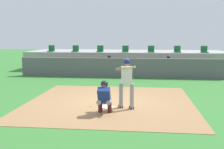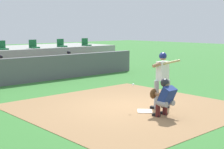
{
  "view_description": "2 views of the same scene",
  "coord_description": "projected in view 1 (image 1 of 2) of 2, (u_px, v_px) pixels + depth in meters",
  "views": [
    {
      "loc": [
        1.23,
        -10.26,
        2.59
      ],
      "look_at": [
        0.0,
        0.7,
        1.0
      ],
      "focal_mm": 43.28,
      "sensor_mm": 36.0,
      "label": 1
    },
    {
      "loc": [
        -7.32,
        -7.42,
        2.58
      ],
      "look_at": [
        0.0,
        0.7,
        1.0
      ],
      "focal_mm": 52.68,
      "sensor_mm": 36.0,
      "label": 2
    }
  ],
  "objects": [
    {
      "name": "stadium_seat_0",
      "position": [
        51.0,
        50.0,
        20.22
      ],
      "size": [
        0.46,
        0.46,
        0.48
      ],
      "color": "#196033",
      "rests_on": "stands_platform"
    },
    {
      "name": "batter_at_plate",
      "position": [
        126.0,
        80.0,
        9.49
      ],
      "size": [
        0.73,
        0.72,
        1.8
      ],
      "color": "#99999E",
      "rests_on": "ground"
    },
    {
      "name": "ground_plane",
      "position": [
        110.0,
        102.0,
        10.6
      ],
      "size": [
        80.0,
        80.0,
        0.0
      ],
      "primitive_type": "plane",
      "color": "#387A33"
    },
    {
      "name": "stadium_seat_1",
      "position": [
        75.0,
        50.0,
        20.01
      ],
      "size": [
        0.46,
        0.46,
        0.48
      ],
      "color": "#196033",
      "rests_on": "stands_platform"
    },
    {
      "name": "dugout_player_1",
      "position": [
        168.0,
        66.0,
        17.4
      ],
      "size": [
        0.49,
        0.7,
        1.3
      ],
      "color": "#939399",
      "rests_on": "ground"
    },
    {
      "name": "stadium_seat_3",
      "position": [
        125.0,
        50.0,
        19.6
      ],
      "size": [
        0.46,
        0.46,
        0.48
      ],
      "color": "#196033",
      "rests_on": "stands_platform"
    },
    {
      "name": "stadium_seat_4",
      "position": [
        151.0,
        50.0,
        19.4
      ],
      "size": [
        0.46,
        0.46,
        0.48
      ],
      "color": "#196033",
      "rests_on": "stands_platform"
    },
    {
      "name": "catcher_crouched",
      "position": [
        104.0,
        96.0,
        8.99
      ],
      "size": [
        0.48,
        1.53,
        1.13
      ],
      "color": "gray",
      "rests_on": "ground"
    },
    {
      "name": "stadium_seat_5",
      "position": [
        177.0,
        51.0,
        19.19
      ],
      "size": [
        0.46,
        0.46,
        0.48
      ],
      "color": "#196033",
      "rests_on": "stands_platform"
    },
    {
      "name": "dugout_bench",
      "position": [
        123.0,
        72.0,
        17.94
      ],
      "size": [
        11.8,
        0.44,
        0.45
      ],
      "primitive_type": "cube",
      "color": "olive",
      "rests_on": "ground"
    },
    {
      "name": "dugout_wall",
      "position": [
        122.0,
        68.0,
        16.9
      ],
      "size": [
        13.0,
        0.3,
        1.2
      ],
      "primitive_type": "cube",
      "color": "#59595E",
      "rests_on": "ground"
    },
    {
      "name": "dugout_player_0",
      "position": [
        109.0,
        65.0,
        17.83
      ],
      "size": [
        0.49,
        0.7,
        1.3
      ],
      "color": "#939399",
      "rests_on": "ground"
    },
    {
      "name": "home_plate",
      "position": [
        107.0,
        107.0,
        9.81
      ],
      "size": [
        0.62,
        0.62,
        0.02
      ],
      "primitive_type": "cube",
      "rotation": [
        0.0,
        0.0,
        0.79
      ],
      "color": "white",
      "rests_on": "dirt_infield"
    },
    {
      "name": "stadium_seat_6",
      "position": [
        204.0,
        51.0,
        18.99
      ],
      "size": [
        0.46,
        0.46,
        0.48
      ],
      "color": "#196033",
      "rests_on": "stands_platform"
    },
    {
      "name": "dirt_infield",
      "position": [
        110.0,
        102.0,
        10.6
      ],
      "size": [
        6.4,
        6.4,
        0.01
      ],
      "primitive_type": "cube",
      "color": "#9E754C",
      "rests_on": "ground"
    },
    {
      "name": "stands_platform",
      "position": [
        126.0,
        60.0,
        21.22
      ],
      "size": [
        15.0,
        4.4,
        1.4
      ],
      "primitive_type": "cube",
      "color": "#9E9E99",
      "rests_on": "ground"
    },
    {
      "name": "stadium_seat_2",
      "position": [
        100.0,
        50.0,
        19.81
      ],
      "size": [
        0.46,
        0.46,
        0.48
      ],
      "color": "#196033",
      "rests_on": "stands_platform"
    }
  ]
}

